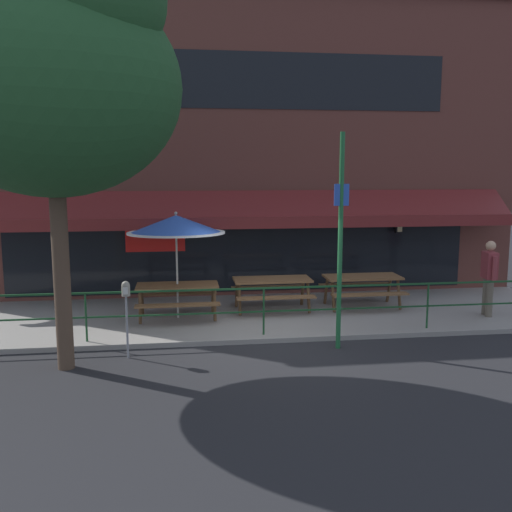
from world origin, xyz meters
TOP-DOWN VIEW (x-y plane):
  - ground_plane at (0.00, 0.00)m, footprint 120.00×120.00m
  - patio_deck at (0.00, 2.00)m, footprint 15.00×4.00m
  - restaurant_building at (0.00, 4.23)m, footprint 15.00×1.60m
  - patio_railing at (0.00, 0.30)m, footprint 13.84×0.04m
  - picnic_table_left at (-1.71, 1.80)m, footprint 1.80×1.42m
  - picnic_table_centre at (0.49, 2.21)m, footprint 1.80×1.42m
  - picnic_table_right at (2.68, 2.25)m, footprint 1.80×1.42m
  - patio_umbrella_left at (-1.71, 1.87)m, footprint 2.14×2.14m
  - pedestrian_walking at (5.24, 1.09)m, footprint 0.29×0.62m
  - parking_meter_near at (-2.61, -0.49)m, footprint 0.15×0.16m
  - street_sign_pole at (1.33, -0.45)m, footprint 0.28×0.09m
  - street_tree_curbside at (-3.50, -0.98)m, footprint 4.16×3.74m

SIDE VIEW (x-z plane):
  - ground_plane at x=0.00m, z-range 0.00..0.00m
  - patio_deck at x=0.00m, z-range 0.00..0.10m
  - picnic_table_left at x=-1.71m, z-range 0.33..1.08m
  - picnic_table_centre at x=0.49m, z-range 0.33..1.08m
  - picnic_table_right at x=2.68m, z-range 0.33..1.08m
  - patio_railing at x=0.00m, z-range 0.32..1.28m
  - pedestrian_walking at x=5.24m, z-range 0.20..1.91m
  - parking_meter_near at x=-2.61m, z-range 0.44..1.86m
  - street_sign_pole at x=1.33m, z-range 0.06..4.12m
  - patio_umbrella_left at x=-1.71m, z-range 0.99..3.37m
  - restaurant_building at x=0.00m, z-range -0.03..7.94m
  - street_tree_curbside at x=-3.50m, z-range 1.38..8.46m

